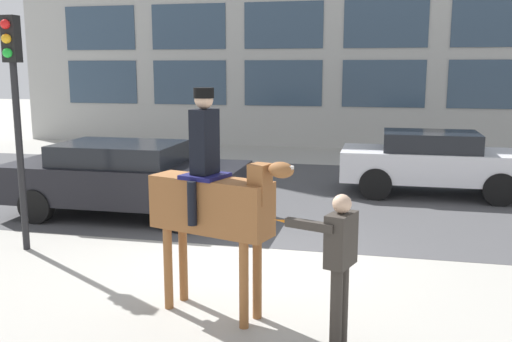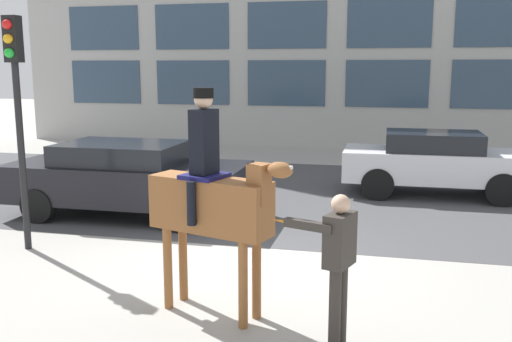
# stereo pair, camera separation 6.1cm
# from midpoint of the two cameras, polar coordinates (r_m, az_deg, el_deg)

# --- Properties ---
(ground_plane) EXTENTS (80.00, 80.00, 0.00)m
(ground_plane) POSITION_cam_midpoint_polar(r_m,az_deg,el_deg) (9.16, 0.34, -8.67)
(ground_plane) COLOR #9E9B93
(road_surface) EXTENTS (25.12, 8.50, 0.01)m
(road_surface) POSITION_cam_midpoint_polar(r_m,az_deg,el_deg) (13.66, 4.73, -2.30)
(road_surface) COLOR #444447
(road_surface) RESTS_ON ground_plane
(mounted_horse_lead) EXTENTS (1.88, 0.88, 2.75)m
(mounted_horse_lead) POSITION_cam_midpoint_polar(r_m,az_deg,el_deg) (6.79, -4.17, -2.92)
(mounted_horse_lead) COLOR brown
(mounted_horse_lead) RESTS_ON ground_plane
(pedestrian_bystander) EXTENTS (0.91, 0.45, 1.70)m
(pedestrian_bystander) POSITION_cam_midpoint_polar(r_m,az_deg,el_deg) (6.10, 8.45, -8.69)
(pedestrian_bystander) COLOR #332D28
(pedestrian_bystander) RESTS_ON ground_plane
(street_car_near_lane) EXTENTS (4.78, 1.99, 1.50)m
(street_car_near_lane) POSITION_cam_midpoint_polar(r_m,az_deg,el_deg) (11.77, -12.64, -0.60)
(street_car_near_lane) COLOR black
(street_car_near_lane) RESTS_ON ground_plane
(street_car_far_lane) EXTENTS (4.28, 1.81, 1.50)m
(street_car_far_lane) POSITION_cam_midpoint_polar(r_m,az_deg,el_deg) (13.99, 17.67, 0.90)
(street_car_far_lane) COLOR silver
(street_car_far_lane) RESTS_ON ground_plane
(traffic_light) EXTENTS (0.24, 0.29, 3.78)m
(traffic_light) POSITION_cam_midpoint_polar(r_m,az_deg,el_deg) (9.88, -22.66, 7.02)
(traffic_light) COLOR black
(traffic_light) RESTS_ON ground_plane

